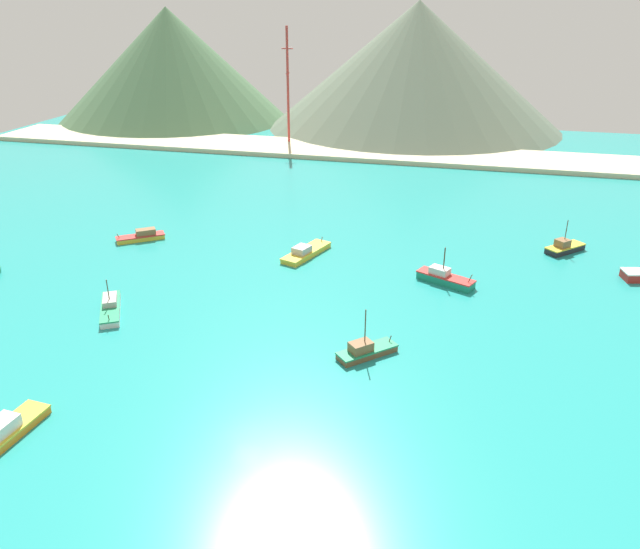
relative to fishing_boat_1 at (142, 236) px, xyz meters
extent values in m
cube|color=teal|center=(37.13, -16.08, -0.97)|extent=(260.00, 280.00, 0.50)
cube|color=gold|center=(-0.21, -0.15, -0.35)|extent=(8.07, 6.82, 0.74)
cube|color=red|center=(-0.21, -0.15, 0.12)|extent=(8.23, 6.96, 0.20)
cube|color=brown|center=(0.63, 0.46, 0.73)|extent=(3.78, 3.43, 1.03)
cylinder|color=#4C3823|center=(-3.21, -2.37, 0.53)|extent=(0.45, 0.37, 1.01)
cube|color=orange|center=(14.29, -51.62, -0.35)|extent=(3.51, 8.17, 0.74)
cube|color=gold|center=(14.29, -51.62, 0.12)|extent=(3.58, 8.33, 0.20)
cube|color=silver|center=(14.21, -52.61, 0.86)|extent=(2.42, 3.37, 1.27)
cube|color=gold|center=(30.72, 0.38, -0.36)|extent=(6.38, 11.17, 0.72)
cube|color=gold|center=(30.72, 0.38, 0.10)|extent=(6.51, 11.40, 0.20)
cube|color=#B2ADA3|center=(30.29, -0.89, 0.76)|extent=(3.13, 3.50, 1.12)
cylinder|color=#4C3823|center=(32.28, 4.96, 0.50)|extent=(0.26, 0.47, 0.98)
cube|color=brown|center=(46.34, -28.44, -0.36)|extent=(7.10, 7.00, 0.72)
cube|color=#238C5B|center=(46.34, -28.44, 0.10)|extent=(7.24, 7.14, 0.20)
cube|color=brown|center=(45.67, -29.10, 0.79)|extent=(3.22, 3.20, 1.17)
cylinder|color=#4C3823|center=(48.78, -26.07, 0.51)|extent=(0.41, 0.41, 0.99)
cylinder|color=#4C3823|center=(46.06, -28.72, 3.52)|extent=(0.14, 0.14, 4.31)
cube|color=#198466|center=(54.34, -5.24, -0.16)|extent=(9.03, 5.94, 1.13)
cube|color=red|center=(54.34, -5.24, 0.51)|extent=(9.21, 6.06, 0.20)
cube|color=beige|center=(53.35, -4.78, 1.13)|extent=(3.45, 2.93, 1.04)
cylinder|color=#4C3823|center=(57.94, -6.88, 1.20)|extent=(0.64, 0.38, 1.52)
cylinder|color=#4C3823|center=(53.88, -5.02, 3.36)|extent=(0.19, 0.19, 3.42)
cube|color=#232328|center=(73.53, 12.87, -0.26)|extent=(7.03, 7.05, 0.92)
cube|color=gold|center=(73.53, 12.87, 0.30)|extent=(7.17, 7.19, 0.20)
cube|color=brown|center=(72.88, 12.22, 1.04)|extent=(2.87, 2.87, 1.27)
cylinder|color=#4C3823|center=(73.18, 12.52, 3.38)|extent=(0.14, 0.14, 3.43)
cube|color=silver|center=(9.80, -26.20, -0.31)|extent=(6.89, 9.48, 0.81)
cube|color=#238C5B|center=(9.80, -26.20, 0.19)|extent=(7.03, 9.67, 0.20)
cube|color=#B2ADA3|center=(9.21, -25.17, 0.69)|extent=(3.46, 4.15, 0.81)
cylinder|color=#4C3823|center=(11.95, -29.92, 0.65)|extent=(0.35, 0.49, 1.10)
cylinder|color=#4C3823|center=(9.58, -25.82, 2.59)|extent=(0.14, 0.14, 2.98)
cube|color=beige|center=(37.13, 75.78, -0.12)|extent=(247.00, 20.98, 1.20)
cone|color=#476B47|center=(-48.82, 111.81, 17.96)|extent=(80.16, 80.16, 37.35)
cone|color=#60705B|center=(35.59, 118.46, 18.99)|extent=(96.69, 96.69, 39.42)
cylinder|color=#B7332D|center=(3.33, 80.72, 15.77)|extent=(0.71, 0.71, 32.98)
cylinder|color=#B7332D|center=(3.33, 80.72, 26.33)|extent=(3.30, 0.35, 0.35)
cylinder|color=#B7332D|center=(3.33, 80.72, 19.73)|extent=(0.35, 2.64, 0.35)
camera|label=1|loc=(56.33, -91.42, 39.14)|focal=34.07mm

